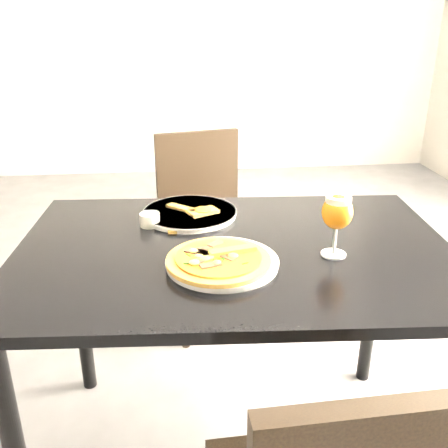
{
  "coord_description": "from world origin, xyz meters",
  "views": [
    {
      "loc": [
        0.09,
        -1.48,
        1.34
      ],
      "look_at": [
        0.22,
        -0.28,
        0.83
      ],
      "focal_mm": 40.0,
      "sensor_mm": 36.0,
      "label": 1
    }
  ],
  "objects": [
    {
      "name": "beer_glass",
      "position": [
        0.51,
        -0.33,
        0.87
      ],
      "size": [
        0.08,
        0.08,
        0.17
      ],
      "color": "silver",
      "rests_on": "dining_table"
    },
    {
      "name": "sauce_cup",
      "position": [
        0.02,
        -0.08,
        0.77
      ],
      "size": [
        0.06,
        0.06,
        0.04
      ],
      "color": "beige",
      "rests_on": "dining_table"
    },
    {
      "name": "loose_crust",
      "position": [
        0.12,
        -0.14,
        0.75
      ],
      "size": [
        0.1,
        0.02,
        0.01
      ],
      "primitive_type": "cube",
      "rotation": [
        0.0,
        0.0,
        0.01
      ],
      "color": "#A26B27",
      "rests_on": "dining_table"
    },
    {
      "name": "chair_far",
      "position": [
        0.23,
        0.58,
        0.48
      ],
      "size": [
        0.47,
        0.47,
        0.86
      ],
      "rotation": [
        0.0,
        0.0,
        0.21
      ],
      "color": "black",
      "rests_on": "ground"
    },
    {
      "name": "plate_main",
      "position": [
        0.21,
        -0.36,
        0.76
      ],
      "size": [
        0.35,
        0.35,
        0.02
      ],
      "primitive_type": "cylinder",
      "rotation": [
        0.0,
        0.0,
        0.28
      ],
      "color": "silver",
      "rests_on": "dining_table"
    },
    {
      "name": "plate_second",
      "position": [
        0.14,
        -0.01,
        0.76
      ],
      "size": [
        0.37,
        0.37,
        0.02
      ],
      "primitive_type": "cylinder",
      "rotation": [
        0.0,
        0.0,
        -0.31
      ],
      "color": "silver",
      "rests_on": "dining_table"
    },
    {
      "name": "ground",
      "position": [
        0.0,
        0.0,
        0.0
      ],
      "size": [
        6.0,
        6.0,
        0.0
      ],
      "primitive_type": "plane",
      "color": "#535255",
      "rests_on": "ground"
    },
    {
      "name": "dining_table",
      "position": [
        0.25,
        -0.25,
        0.66
      ],
      "size": [
        1.25,
        0.88,
        0.75
      ],
      "rotation": [
        0.0,
        0.0,
        -0.07
      ],
      "color": "black",
      "rests_on": "ground"
    },
    {
      "name": "pizza",
      "position": [
        0.2,
        -0.37,
        0.77
      ],
      "size": [
        0.26,
        0.26,
        0.03
      ],
      "rotation": [
        0.0,
        0.0,
        -0.08
      ],
      "color": "#A26B27",
      "rests_on": "plate_main"
    },
    {
      "name": "crust_scraps",
      "position": [
        0.16,
        -0.02,
        0.77
      ],
      "size": [
        0.17,
        0.13,
        0.01
      ],
      "rotation": [
        0.0,
        0.0,
        -0.27
      ],
      "color": "#A26B27",
      "rests_on": "plate_second"
    }
  ]
}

